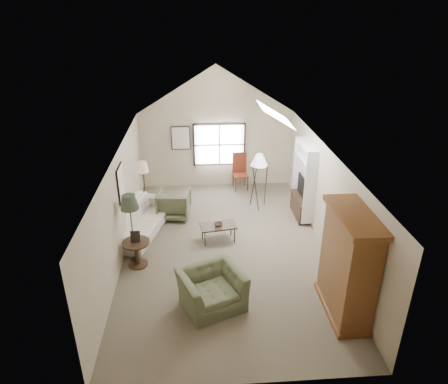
{
  "coord_description": "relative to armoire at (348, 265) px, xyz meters",
  "views": [
    {
      "loc": [
        -0.64,
        -8.52,
        5.59
      ],
      "look_at": [
        0.0,
        0.4,
        1.4
      ],
      "focal_mm": 32.0,
      "sensor_mm": 36.0,
      "label": 1
    }
  ],
  "objects": [
    {
      "name": "side_table",
      "position": [
        -4.29,
        1.86,
        -0.78
      ],
      "size": [
        0.78,
        0.78,
        0.64
      ],
      "primitive_type": "cylinder",
      "rotation": [
        0.0,
        0.0,
        -0.27
      ],
      "color": "#3C2818",
      "rests_on": "ground"
    },
    {
      "name": "tan_lamp",
      "position": [
        -4.38,
        4.66,
        -0.3
      ],
      "size": [
        0.39,
        0.39,
        1.59
      ],
      "primitive_type": null,
      "rotation": [
        0.0,
        0.0,
        -0.27
      ],
      "color": "tan",
      "rests_on": "ground"
    },
    {
      "name": "armoire",
      "position": [
        0.0,
        0.0,
        0.0
      ],
      "size": [
        0.6,
        1.5,
        2.2
      ],
      "primitive_type": "cube",
      "color": "brown",
      "rests_on": "ground"
    },
    {
      "name": "tv_alcove",
      "position": [
        0.16,
        4.0,
        0.05
      ],
      "size": [
        0.32,
        1.3,
        2.1
      ],
      "primitive_type": "cube",
      "color": "white",
      "rests_on": "ground"
    },
    {
      "name": "coffee_table",
      "position": [
        -2.33,
        2.79,
        -0.87
      ],
      "size": [
        0.98,
        0.65,
        0.47
      ],
      "primitive_type": "cube",
      "rotation": [
        0.0,
        0.0,
        0.17
      ],
      "color": "#322214",
      "rests_on": "ground"
    },
    {
      "name": "tripod_lamp",
      "position": [
        -1.02,
        4.64,
        -0.23
      ],
      "size": [
        0.6,
        0.6,
        1.74
      ],
      "primitive_type": null,
      "rotation": [
        0.0,
        0.0,
        -0.22
      ],
      "color": "white",
      "rests_on": "ground"
    },
    {
      "name": "wall_art",
      "position": [
        -4.06,
        4.34,
        0.63
      ],
      "size": [
        1.97,
        3.71,
        0.88
      ],
      "color": "black",
      "rests_on": "room_shell"
    },
    {
      "name": "media_console",
      "position": [
        0.14,
        4.0,
        -0.8
      ],
      "size": [
        0.34,
        1.18,
        0.6
      ],
      "primitive_type": "cube",
      "color": "#382316",
      "rests_on": "ground"
    },
    {
      "name": "sofa",
      "position": [
        -4.38,
        3.46,
        -0.73
      ],
      "size": [
        1.63,
        2.71,
        0.74
      ],
      "primitive_type": "imported",
      "rotation": [
        0.0,
        0.0,
        1.3
      ],
      "color": "silver",
      "rests_on": "ground"
    },
    {
      "name": "side_chair",
      "position": [
        -1.4,
        6.02,
        -0.49
      ],
      "size": [
        0.51,
        0.51,
        1.21
      ],
      "primitive_type": "cube",
      "rotation": [
        0.0,
        0.0,
        0.08
      ],
      "color": "maroon",
      "rests_on": "ground"
    },
    {
      "name": "dark_lamp",
      "position": [
        -4.38,
        2.06,
        -0.21
      ],
      "size": [
        0.52,
        0.52,
        1.77
      ],
      "primitive_type": null,
      "rotation": [
        0.0,
        0.0,
        -0.27
      ],
      "color": "#272E21",
      "rests_on": "ground"
    },
    {
      "name": "armchair_near",
      "position": [
        -2.61,
        0.34,
        -0.71
      ],
      "size": [
        1.53,
        1.45,
        0.79
      ],
      "primitive_type": "imported",
      "rotation": [
        0.0,
        0.0,
        0.4
      ],
      "color": "#5F6748",
      "rests_on": "ground"
    },
    {
      "name": "bowl",
      "position": [
        -2.33,
        2.79,
        -0.61
      ],
      "size": [
        0.25,
        0.25,
        0.05
      ],
      "primitive_type": "imported",
      "rotation": [
        0.0,
        0.0,
        0.17
      ],
      "color": "#392017",
      "rests_on": "coffee_table"
    },
    {
      "name": "armchair_far",
      "position": [
        -3.52,
        4.22,
        -0.68
      ],
      "size": [
        1.0,
        1.02,
        0.83
      ],
      "primitive_type": "imported",
      "rotation": [
        0.0,
        0.0,
        3.01
      ],
      "color": "#5C6446",
      "rests_on": "ground"
    },
    {
      "name": "window",
      "position": [
        -2.08,
        6.36,
        0.35
      ],
      "size": [
        1.72,
        0.08,
        1.42
      ],
      "primitive_type": "cube",
      "color": "black",
      "rests_on": "room_shell"
    },
    {
      "name": "room_shell",
      "position": [
        -2.18,
        2.4,
        2.11
      ],
      "size": [
        5.01,
        8.01,
        4.0
      ],
      "color": "#6B5F4C",
      "rests_on": "ground"
    },
    {
      "name": "skylight",
      "position": [
        -0.88,
        3.3,
        2.12
      ],
      "size": [
        0.8,
        1.2,
        0.52
      ],
      "primitive_type": null,
      "color": "white",
      "rests_on": "room_shell"
    },
    {
      "name": "tv_panel",
      "position": [
        0.14,
        4.0,
        -0.18
      ],
      "size": [
        0.05,
        0.9,
        0.55
      ],
      "primitive_type": "cube",
      "color": "black",
      "rests_on": "media_console"
    }
  ]
}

